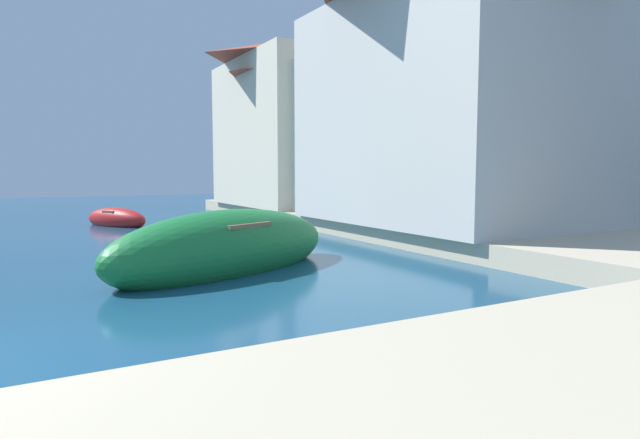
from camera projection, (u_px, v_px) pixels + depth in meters
quay_promenade at (299, 313)px, 7.02m from camera, size 44.00×32.00×0.50m
moored_boat_4 at (227, 249)px, 11.32m from camera, size 6.11×4.02×1.65m
moored_boat_5 at (116, 219)px, 20.40m from camera, size 2.36×3.13×0.89m
waterfront_building_main at (450, 92)px, 16.69m from camera, size 6.81×9.23×7.91m
waterfront_building_annex at (309, 131)px, 24.81m from camera, size 5.48×9.27×6.69m
waterfront_building_far at (304, 121)px, 25.18m from camera, size 6.74×8.24×7.69m
quayside_tree at (357, 142)px, 23.26m from camera, size 3.23×3.23×4.44m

